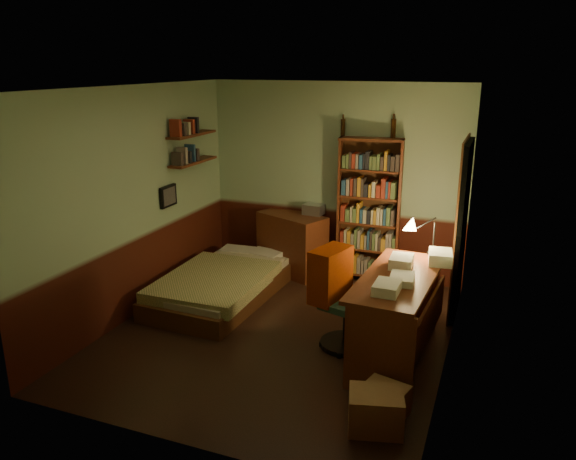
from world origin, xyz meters
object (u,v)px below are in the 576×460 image
(desk_lamp, at_px, (435,228))
(bed, at_px, (222,274))
(dresser, at_px, (292,244))
(desk, at_px, (396,316))
(cardboard_box_a, at_px, (376,411))
(office_chair, at_px, (347,296))
(bookshelf, at_px, (369,212))
(cardboard_box_b, at_px, (385,400))
(mini_stereo, at_px, (314,209))

(desk_lamp, bearing_deg, bed, -173.04)
(dresser, height_order, desk, desk)
(desk_lamp, height_order, cardboard_box_a, desk_lamp)
(office_chair, distance_m, cardboard_box_a, 1.42)
(bed, height_order, dresser, dresser)
(desk, height_order, cardboard_box_a, desk)
(dresser, relative_size, bookshelf, 0.49)
(dresser, height_order, bookshelf, bookshelf)
(bed, distance_m, office_chair, 1.92)
(cardboard_box_a, xyz_separation_m, cardboard_box_b, (0.03, 0.22, -0.03))
(dresser, bearing_deg, cardboard_box_a, -35.23)
(desk_lamp, xyz_separation_m, office_chair, (-0.73, -0.80, -0.58))
(bed, distance_m, dresser, 1.24)
(bed, xyz_separation_m, office_chair, (1.78, -0.67, 0.26))
(office_chair, bearing_deg, bookshelf, 113.32)
(bed, bearing_deg, cardboard_box_b, -32.75)
(dresser, distance_m, cardboard_box_b, 3.41)
(bookshelf, distance_m, office_chair, 1.94)
(desk_lamp, distance_m, cardboard_box_a, 2.26)
(mini_stereo, xyz_separation_m, desk, (1.52, -1.92, -0.48))
(dresser, xyz_separation_m, cardboard_box_b, (1.90, -2.81, -0.29))
(bed, height_order, desk_lamp, desk_lamp)
(office_chair, relative_size, cardboard_box_b, 3.17)
(cardboard_box_b, bearing_deg, cardboard_box_a, -97.37)
(desk, bearing_deg, dresser, 138.14)
(desk, bearing_deg, cardboard_box_a, -82.57)
(dresser, bearing_deg, desk_lamp, -3.61)
(dresser, distance_m, bookshelf, 1.17)
(mini_stereo, bearing_deg, bed, -114.92)
(bookshelf, height_order, cardboard_box_b, bookshelf)
(cardboard_box_b, bearing_deg, bookshelf, 106.59)
(office_chair, bearing_deg, desk_lamp, 63.70)
(bed, xyz_separation_m, mini_stereo, (0.76, 1.26, 0.60))
(bed, relative_size, desk, 1.29)
(office_chair, height_order, cardboard_box_a, office_chair)
(desk_lamp, bearing_deg, mini_stereo, 151.03)
(bed, bearing_deg, desk_lamp, 5.11)
(desk, height_order, cardboard_box_b, desk)
(office_chair, xyz_separation_m, cardboard_box_b, (0.62, -1.01, -0.44))
(mini_stereo, distance_m, desk_lamp, 2.09)
(mini_stereo, height_order, cardboard_box_b, mini_stereo)
(cardboard_box_a, bearing_deg, cardboard_box_b, 82.63)
(office_chair, height_order, cardboard_box_b, office_chair)
(office_chair, bearing_deg, dresser, 141.39)
(dresser, relative_size, mini_stereo, 3.58)
(bed, xyz_separation_m, desk, (2.28, -0.67, 0.12))
(dresser, distance_m, cardboard_box_a, 3.57)
(mini_stereo, xyz_separation_m, bookshelf, (0.77, -0.04, 0.05))
(bed, distance_m, desk_lamp, 2.64)
(bookshelf, xyz_separation_m, desk, (0.75, -1.88, -0.53))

